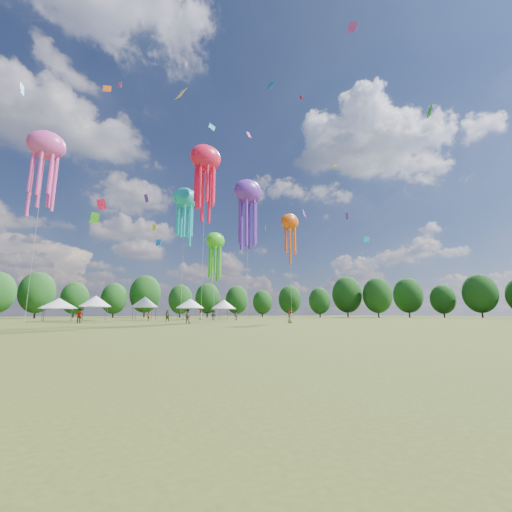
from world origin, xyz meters
TOP-DOWN VIEW (x-y plane):
  - ground at (0.00, 0.00)m, footprint 300.00×300.00m
  - spectator_near at (-3.08, 31.23)m, footprint 1.06×1.05m
  - spectators_far at (1.93, 43.37)m, footprint 25.96×26.18m
  - festival_tents at (-3.66, 55.48)m, footprint 33.71×10.92m
  - show_kites at (0.64, 39.60)m, footprint 38.16×16.04m
  - small_kites at (-1.60, 43.51)m, footprint 71.81×60.18m
  - treeline at (-3.87, 62.51)m, footprint 201.57×95.24m

SIDE VIEW (x-z plane):
  - ground at x=0.00m, z-range 0.00..0.00m
  - spectators_far at x=1.93m, z-range -0.04..1.74m
  - spectator_near at x=-3.08m, z-range 0.00..1.73m
  - festival_tents at x=-3.66m, z-range 0.98..5.42m
  - treeline at x=-3.87m, z-range -0.17..13.26m
  - show_kites at x=0.64m, z-range 6.52..33.50m
  - small_kites at x=-1.60m, z-range 7.27..53.49m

